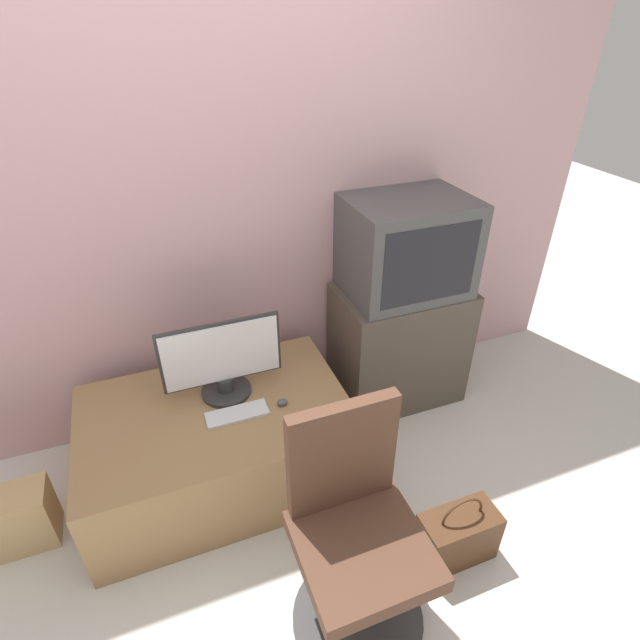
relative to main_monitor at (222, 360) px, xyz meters
The scene contains 11 objects.
ground_plane 1.10m from the main_monitor, 85.08° to the right, with size 12.00×12.00×0.00m, color beige.
wall_back 0.80m from the main_monitor, 79.97° to the left, with size 4.40×0.05×2.60m.
desk 0.43m from the main_monitor, 128.92° to the right, with size 1.24×0.81×0.44m.
side_stand 1.09m from the main_monitor, ahead, with size 0.72×0.46×0.72m.
main_monitor is the anchor object (origin of this frame).
keyboard 0.26m from the main_monitor, 85.98° to the right, with size 0.28×0.11×0.01m.
mouse 0.34m from the main_monitor, 39.31° to the right, with size 0.05×0.04×0.03m.
crt_tv 1.10m from the main_monitor, ahead, with size 0.63×0.50×0.51m.
office_chair 1.00m from the main_monitor, 74.54° to the right, with size 0.51×0.51×0.95m.
cardboard_box_lower 1.12m from the main_monitor, behind, with size 0.32×0.19×0.29m.
handbag 1.29m from the main_monitor, 49.52° to the right, with size 0.33×0.17×0.36m.
Camera 1 is at (-0.32, -1.00, 2.04)m, focal length 28.00 mm.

